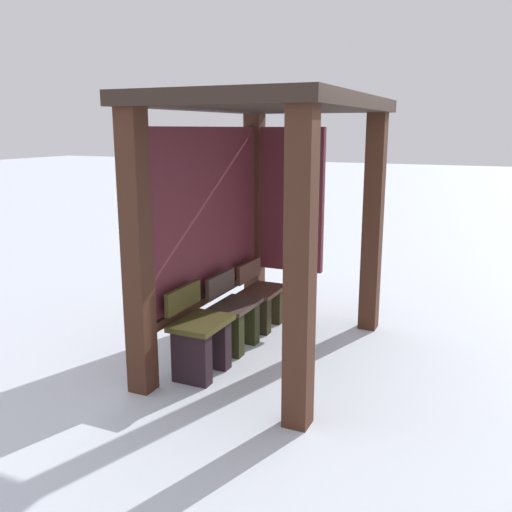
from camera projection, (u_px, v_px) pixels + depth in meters
name	position (u px, v px, depth m)	size (l,w,h in m)	color
ground_plane	(271.00, 354.00, 5.31)	(60.00, 60.00, 0.00)	white
bus_shelter	(258.00, 175.00, 5.08)	(2.51, 1.65, 2.38)	#402317
bench_left_inside	(200.00, 340.00, 4.81)	(0.56, 0.39, 0.78)	#423B18
bench_center_inside	(234.00, 319.00, 5.40)	(0.56, 0.36, 0.74)	#41322C
bench_right_inside	(261.00, 302.00, 5.99)	(0.56, 0.36, 0.71)	brown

